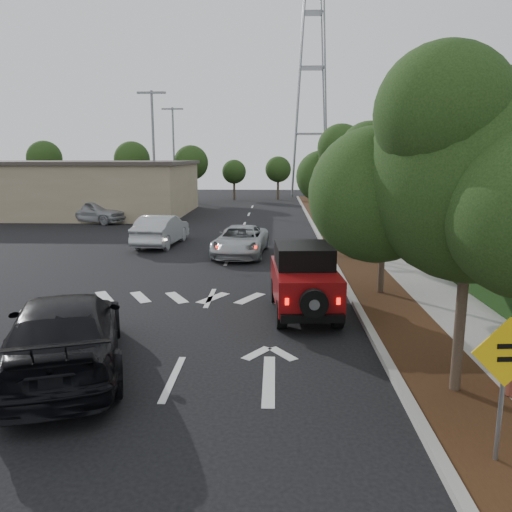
# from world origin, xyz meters

# --- Properties ---
(ground) EXTENTS (120.00, 120.00, 0.00)m
(ground) POSITION_xyz_m (0.00, 0.00, 0.00)
(ground) COLOR black
(ground) RESTS_ON ground
(curb) EXTENTS (0.20, 70.00, 0.15)m
(curb) POSITION_xyz_m (4.60, 12.00, 0.07)
(curb) COLOR #9E9B93
(curb) RESTS_ON ground
(planting_strip) EXTENTS (1.80, 70.00, 0.12)m
(planting_strip) POSITION_xyz_m (5.60, 12.00, 0.06)
(planting_strip) COLOR black
(planting_strip) RESTS_ON ground
(sidewalk) EXTENTS (2.00, 70.00, 0.12)m
(sidewalk) POSITION_xyz_m (7.50, 12.00, 0.06)
(sidewalk) COLOR gray
(sidewalk) RESTS_ON ground
(hedge) EXTENTS (0.80, 70.00, 0.80)m
(hedge) POSITION_xyz_m (8.90, 12.00, 0.40)
(hedge) COLOR black
(hedge) RESTS_ON ground
(commercial_building) EXTENTS (22.00, 12.00, 4.00)m
(commercial_building) POSITION_xyz_m (-16.00, 30.00, 2.00)
(commercial_building) COLOR gray
(commercial_building) RESTS_ON ground
(transmission_tower) EXTENTS (7.00, 4.00, 28.00)m
(transmission_tower) POSITION_xyz_m (6.00, 48.00, 0.00)
(transmission_tower) COLOR slate
(transmission_tower) RESTS_ON ground
(street_tree_near) EXTENTS (3.80, 3.80, 5.92)m
(street_tree_near) POSITION_xyz_m (5.60, -0.50, 0.00)
(street_tree_near) COLOR black
(street_tree_near) RESTS_ON ground
(street_tree_mid) EXTENTS (3.20, 3.20, 5.32)m
(street_tree_mid) POSITION_xyz_m (5.60, 6.50, 0.00)
(street_tree_mid) COLOR black
(street_tree_mid) RESTS_ON ground
(street_tree_far) EXTENTS (3.40, 3.40, 5.62)m
(street_tree_far) POSITION_xyz_m (5.60, 13.00, 0.00)
(street_tree_far) COLOR black
(street_tree_far) RESTS_ON ground
(light_pole_a) EXTENTS (2.00, 0.22, 9.00)m
(light_pole_a) POSITION_xyz_m (-6.50, 26.00, 0.00)
(light_pole_a) COLOR slate
(light_pole_a) RESTS_ON ground
(light_pole_b) EXTENTS (2.00, 0.22, 9.00)m
(light_pole_b) POSITION_xyz_m (-7.50, 38.00, 0.00)
(light_pole_b) COLOR slate
(light_pole_b) RESTS_ON ground
(red_jeep) EXTENTS (1.97, 4.01, 2.01)m
(red_jeep) POSITION_xyz_m (2.95, 4.63, 1.02)
(red_jeep) COLOR black
(red_jeep) RESTS_ON ground
(silver_suv_ahead) EXTENTS (2.64, 5.03, 1.35)m
(silver_suv_ahead) POSITION_xyz_m (0.50, 13.28, 0.68)
(silver_suv_ahead) COLOR #A7ABAE
(silver_suv_ahead) RESTS_ON ground
(black_suv_oncoming) EXTENTS (4.04, 6.19, 1.67)m
(black_suv_oncoming) POSITION_xyz_m (-2.37, 0.34, 0.83)
(black_suv_oncoming) COLOR black
(black_suv_oncoming) RESTS_ON ground
(silver_sedan_oncoming) EXTENTS (2.13, 4.93, 1.58)m
(silver_sedan_oncoming) POSITION_xyz_m (-3.80, 15.79, 0.79)
(silver_sedan_oncoming) COLOR #B0B3B8
(silver_sedan_oncoming) RESTS_ON ground
(parked_suv) EXTENTS (5.11, 3.57, 1.61)m
(parked_suv) POSITION_xyz_m (-10.43, 24.49, 0.81)
(parked_suv) COLOR #9EA0A5
(parked_suv) RESTS_ON ground
(speed_hump_sign) EXTENTS (1.04, 0.12, 2.22)m
(speed_hump_sign) POSITION_xyz_m (5.40, -2.81, 1.54)
(speed_hump_sign) COLOR slate
(speed_hump_sign) RESTS_ON ground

